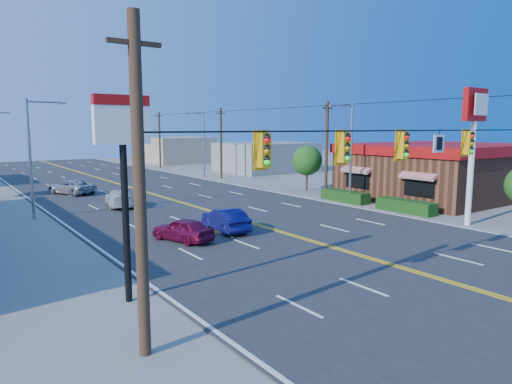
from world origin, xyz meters
TOP-DOWN VIEW (x-y plane):
  - ground at (0.00, 0.00)m, footprint 160.00×160.00m
  - road at (0.00, 20.00)m, footprint 20.00×120.00m
  - signal_span at (-0.12, 0.00)m, footprint 24.32×0.34m
  - kfc at (19.90, 12.00)m, footprint 16.30×12.40m
  - kfc_pylon at (11.00, 4.00)m, footprint 2.20×0.36m
  - pizza_hut_sign at (-11.00, 4.00)m, footprint 1.90×0.30m
  - streetlight_se at (10.79, 14.00)m, footprint 2.55×0.25m
  - streetlight_ne at (10.79, 38.00)m, footprint 2.55×0.25m
  - streetlight_sw at (-10.79, 22.00)m, footprint 2.55×0.25m
  - utility_pole_near at (12.20, 18.00)m, footprint 0.28×0.28m
  - utility_pole_mid at (12.20, 36.00)m, footprint 0.28×0.28m
  - utility_pole_far at (12.20, 54.00)m, footprint 0.28×0.28m
  - tree_kfc_rear at (13.50, 22.00)m, footprint 2.94×2.94m
  - bld_east_mid at (22.00, 40.00)m, footprint 12.00×10.00m
  - bld_east_far at (19.00, 62.00)m, footprint 10.00×10.00m
  - car_magenta at (-5.63, 10.54)m, footprint 2.56×3.97m
  - car_blue at (-2.47, 11.28)m, footprint 1.88×4.23m
  - car_white at (-4.74, 23.16)m, footprint 2.77×4.87m
  - car_silver at (-6.09, 32.28)m, footprint 3.94×5.28m

SIDE VIEW (x-z plane):
  - ground at x=0.00m, z-range 0.00..0.00m
  - road at x=0.00m, z-range 0.00..0.06m
  - car_magenta at x=-5.63m, z-range 0.00..1.26m
  - car_white at x=-4.74m, z-range 0.00..1.33m
  - car_silver at x=-6.09m, z-range 0.00..1.33m
  - car_blue at x=-2.47m, z-range 0.00..1.35m
  - bld_east_mid at x=22.00m, z-range 0.00..4.00m
  - bld_east_far at x=19.00m, z-range 0.00..4.40m
  - kfc at x=19.90m, z-range 0.03..4.73m
  - tree_kfc_rear at x=13.50m, z-range 0.73..5.14m
  - utility_pole_near at x=12.20m, z-range 0.00..8.40m
  - utility_pole_mid at x=12.20m, z-range 0.00..8.40m
  - utility_pole_far at x=12.20m, z-range 0.00..8.40m
  - streetlight_se at x=10.79m, z-range 0.51..8.51m
  - streetlight_ne at x=10.79m, z-range 0.51..8.51m
  - streetlight_sw at x=-10.79m, z-range 0.51..8.51m
  - signal_span at x=-0.12m, z-range 0.39..9.39m
  - pizza_hut_sign at x=-11.00m, z-range 1.76..8.61m
  - kfc_pylon at x=11.00m, z-range 1.79..10.29m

